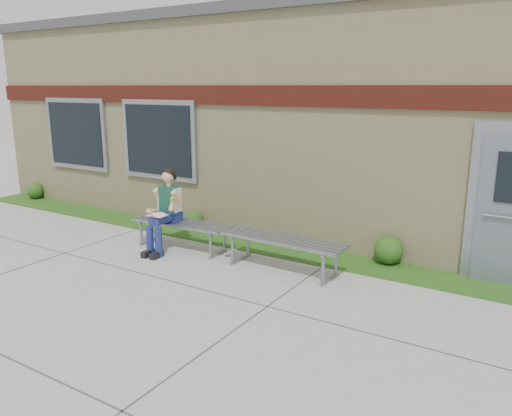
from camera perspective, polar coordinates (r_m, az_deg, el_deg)
The scene contains 9 objects.
ground at distance 6.70m, azimuth -8.46°, elevation -10.73°, with size 80.00×80.00×0.00m, color #9E9E99.
grass_strip at distance 8.70m, azimuth 2.64°, elevation -4.70°, with size 16.00×0.80×0.02m, color #1A4B14.
school_building at distance 11.35m, azimuth 11.26°, elevation 10.18°, with size 16.20×6.22×4.20m.
bench_left at distance 8.74m, azimuth -8.51°, elevation -2.26°, with size 1.87×0.60×0.48m.
bench_right at distance 7.64m, azimuth 3.08°, elevation -4.29°, with size 1.99×0.61×0.51m.
girl at distance 8.60m, azimuth -10.36°, elevation -0.08°, with size 0.52×0.84×1.41m.
shrub_west at distance 13.64m, azimuth -23.94°, elevation 1.81°, with size 0.39×0.39×0.39m, color #1A4B14.
shrub_mid at distance 9.95m, azimuth -7.05°, elevation -1.31°, with size 0.34×0.34×0.34m, color #1A4B14.
shrub_east at distance 8.17m, azimuth 14.92°, elevation -4.65°, with size 0.45×0.45×0.45m, color #1A4B14.
Camera 1 is at (4.00, -4.62, 2.76)m, focal length 35.00 mm.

